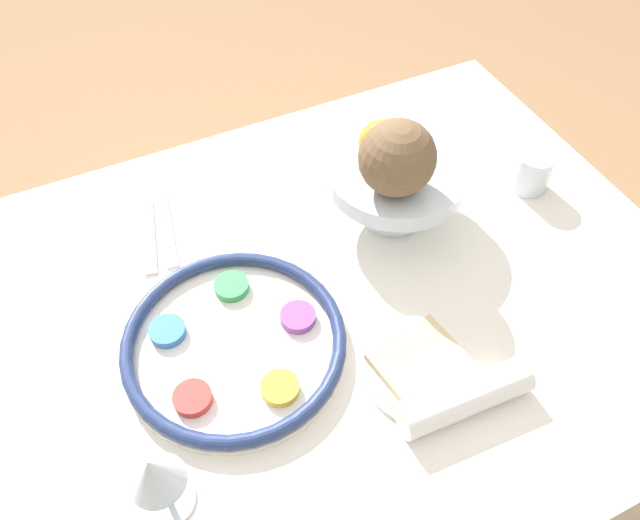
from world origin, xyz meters
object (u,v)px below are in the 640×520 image
(fruit_stand, at_px, (396,176))
(cup_near, at_px, (532,171))
(napkin_roll, at_px, (465,397))
(seder_plate, at_px, (234,343))
(wine_glass, at_px, (154,474))
(bread_plate, at_px, (424,368))
(orange_fruit, at_px, (382,143))
(coconut, at_px, (397,158))

(fruit_stand, relative_size, cup_near, 3.14)
(napkin_roll, bearing_deg, seder_plate, 138.70)
(wine_glass, xyz_separation_m, bread_plate, (0.38, 0.02, -0.08))
(napkin_roll, relative_size, cup_near, 2.61)
(bread_plate, height_order, napkin_roll, napkin_roll)
(seder_plate, xyz_separation_m, cup_near, (0.59, 0.09, 0.02))
(wine_glass, distance_m, cup_near, 0.78)
(fruit_stand, relative_size, orange_fruit, 3.14)
(fruit_stand, distance_m, bread_plate, 0.31)
(wine_glass, bearing_deg, napkin_roll, -6.92)
(wine_glass, distance_m, coconut, 0.53)
(wine_glass, distance_m, napkin_roll, 0.40)
(wine_glass, height_order, coconut, coconut)
(wine_glass, distance_m, fruit_stand, 0.57)
(fruit_stand, xyz_separation_m, bread_plate, (-0.11, -0.28, -0.08))
(orange_fruit, distance_m, napkin_roll, 0.40)
(bread_plate, xyz_separation_m, cup_near, (0.36, 0.24, 0.03))
(seder_plate, xyz_separation_m, orange_fruit, (0.32, 0.16, 0.13))
(seder_plate, relative_size, orange_fruit, 4.42)
(coconut, height_order, cup_near, coconut)
(fruit_stand, bearing_deg, coconut, -127.67)
(bread_plate, height_order, cup_near, cup_near)
(coconut, distance_m, napkin_roll, 0.35)
(wine_glass, xyz_separation_m, coconut, (0.45, 0.26, 0.08))
(fruit_stand, bearing_deg, seder_plate, -158.15)
(coconut, bearing_deg, wine_glass, -149.79)
(coconut, height_order, bread_plate, coconut)
(wine_glass, height_order, napkin_roll, wine_glass)
(orange_fruit, distance_m, cup_near, 0.30)
(seder_plate, xyz_separation_m, fruit_stand, (0.33, 0.13, 0.07))
(napkin_roll, bearing_deg, wine_glass, 173.08)
(napkin_roll, xyz_separation_m, cup_near, (0.34, 0.31, 0.01))
(cup_near, bearing_deg, napkin_roll, -138.04)
(orange_fruit, bearing_deg, bread_plate, -106.31)
(cup_near, bearing_deg, fruit_stand, 170.60)
(fruit_stand, height_order, cup_near, fruit_stand)
(fruit_stand, height_order, coconut, coconut)
(seder_plate, relative_size, fruit_stand, 1.41)
(napkin_roll, distance_m, cup_near, 0.46)
(orange_fruit, distance_m, coconut, 0.06)
(orange_fruit, bearing_deg, wine_glass, -145.07)
(napkin_roll, height_order, cup_near, cup_near)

